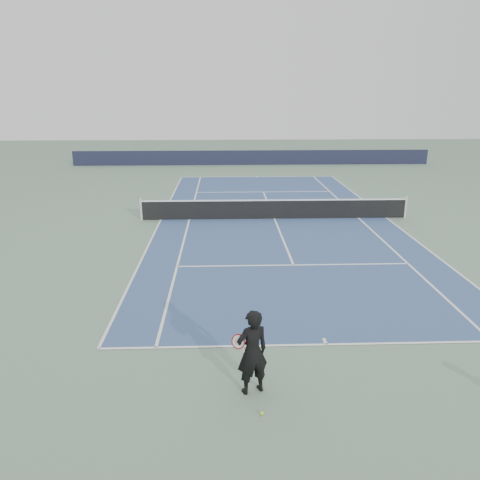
{
  "coord_description": "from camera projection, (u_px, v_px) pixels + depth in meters",
  "views": [
    {
      "loc": [
        -2.45,
        -21.85,
        5.85
      ],
      "look_at": [
        -1.91,
        -6.83,
        1.1
      ],
      "focal_mm": 35.0,
      "sensor_mm": 36.0,
      "label": 1
    }
  ],
  "objects": [
    {
      "name": "ground",
      "position": [
        274.0,
        219.0,
        22.66
      ],
      "size": [
        80.0,
        80.0,
        0.0
      ],
      "primitive_type": "plane",
      "color": "slate"
    },
    {
      "name": "court_surface",
      "position": [
        274.0,
        219.0,
        22.66
      ],
      "size": [
        10.97,
        23.77,
        0.01
      ],
      "primitive_type": "cube",
      "color": "#344E7B",
      "rests_on": "ground"
    },
    {
      "name": "tennis_net",
      "position": [
        275.0,
        209.0,
        22.51
      ],
      "size": [
        12.9,
        0.1,
        1.07
      ],
      "color": "silver",
      "rests_on": "ground"
    },
    {
      "name": "windscreen_far",
      "position": [
        252.0,
        158.0,
        39.53
      ],
      "size": [
        30.0,
        0.25,
        1.2
      ],
      "primitive_type": "cube",
      "color": "black",
      "rests_on": "ground"
    },
    {
      "name": "tennis_player",
      "position": [
        252.0,
        352.0,
        9.31
      ],
      "size": [
        0.86,
        0.71,
        1.82
      ],
      "color": "black",
      "rests_on": "ground"
    },
    {
      "name": "tennis_ball",
      "position": [
        262.0,
        413.0,
        8.86
      ],
      "size": [
        0.07,
        0.07,
        0.07
      ],
      "primitive_type": "sphere",
      "color": "#C0DE2D",
      "rests_on": "ground"
    }
  ]
}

